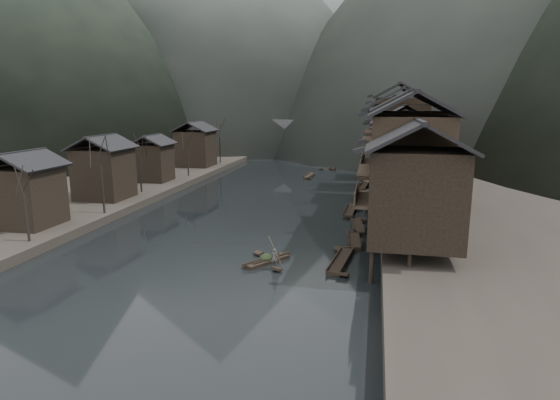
# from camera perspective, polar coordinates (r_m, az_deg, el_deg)

# --- Properties ---
(water) EXTENTS (300.00, 300.00, 0.00)m
(water) POSITION_cam_1_polar(r_m,az_deg,el_deg) (48.65, -5.83, -4.21)
(water) COLOR black
(water) RESTS_ON ground
(right_bank) EXTENTS (40.00, 200.00, 1.80)m
(right_bank) POSITION_cam_1_polar(r_m,az_deg,el_deg) (87.97, 25.19, 2.60)
(right_bank) COLOR #2D2823
(right_bank) RESTS_ON ground
(left_bank) EXTENTS (40.00, 200.00, 1.20)m
(left_bank) POSITION_cam_1_polar(r_m,az_deg,el_deg) (98.64, -18.47, 3.85)
(left_bank) COLOR #2D2823
(left_bank) RESTS_ON ground
(stilt_houses) EXTENTS (9.00, 67.60, 16.40)m
(stilt_houses) POSITION_cam_1_polar(r_m,az_deg,el_deg) (64.48, 14.47, 7.60)
(stilt_houses) COLOR black
(stilt_houses) RESTS_ON ground
(left_houses) EXTENTS (8.10, 53.20, 8.73)m
(left_houses) POSITION_cam_1_polar(r_m,az_deg,el_deg) (73.77, -16.58, 5.38)
(left_houses) COLOR black
(left_houses) RESTS_ON left_bank
(bare_trees) EXTENTS (3.88, 60.15, 7.76)m
(bare_trees) POSITION_cam_1_polar(r_m,az_deg,el_deg) (70.95, -14.60, 5.98)
(bare_trees) COLOR black
(bare_trees) RESTS_ON left_bank
(moored_sampans) EXTENTS (2.94, 49.68, 0.47)m
(moored_sampans) POSITION_cam_1_polar(r_m,az_deg,el_deg) (61.21, 9.51, -0.74)
(moored_sampans) COLOR black
(moored_sampans) RESTS_ON water
(midriver_boats) EXTENTS (4.93, 18.04, 0.45)m
(midriver_boats) POSITION_cam_1_polar(r_m,az_deg,el_deg) (91.09, 4.93, 3.54)
(midriver_boats) COLOR black
(midriver_boats) RESTS_ON water
(stone_bridge) EXTENTS (40.00, 6.00, 9.00)m
(stone_bridge) POSITION_cam_1_polar(r_m,az_deg,el_deg) (117.69, 4.70, 7.86)
(stone_bridge) COLOR #4C4C4F
(stone_bridge) RESTS_ON ground
(hills) EXTENTS (320.00, 380.00, 114.20)m
(hills) POSITION_cam_1_polar(r_m,az_deg,el_deg) (214.95, 10.11, 22.63)
(hills) COLOR black
(hills) RESTS_ON ground
(hero_sampan) EXTENTS (3.46, 4.55, 0.43)m
(hero_sampan) POSITION_cam_1_polar(r_m,az_deg,el_deg) (40.13, -1.61, -7.40)
(hero_sampan) COLOR black
(hero_sampan) RESTS_ON water
(cargo_heap) EXTENTS (1.09, 1.42, 0.65)m
(cargo_heap) POSITION_cam_1_polar(r_m,az_deg,el_deg) (40.14, -1.73, -6.55)
(cargo_heap) COLOR black
(cargo_heap) RESTS_ON hero_sampan
(boatman) EXTENTS (0.61, 0.42, 1.61)m
(boatman) POSITION_cam_1_polar(r_m,az_deg,el_deg) (38.27, -0.68, -6.74)
(boatman) COLOR #4C4C4E
(boatman) RESTS_ON hero_sampan
(bamboo_pole) EXTENTS (0.84, 2.47, 3.75)m
(bamboo_pole) POSITION_cam_1_polar(r_m,az_deg,el_deg) (37.45, -0.39, -2.87)
(bamboo_pole) COLOR #8C7A51
(bamboo_pole) RESTS_ON boatman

